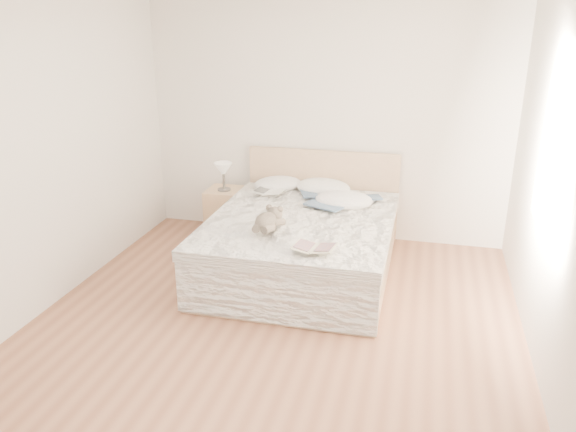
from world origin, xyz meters
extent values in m
cube|color=brown|center=(0.00, 0.00, 0.00)|extent=(4.00, 4.50, 0.00)
cube|color=silver|center=(0.00, 2.25, 1.35)|extent=(4.00, 0.02, 2.70)
cube|color=silver|center=(0.00, -2.25, 1.35)|extent=(4.00, 0.02, 2.70)
cube|color=silver|center=(-2.00, 0.00, 1.35)|extent=(0.02, 4.50, 2.70)
cube|color=silver|center=(2.00, 0.00, 1.35)|extent=(0.02, 4.50, 2.70)
cube|color=white|center=(1.99, 0.30, 1.45)|extent=(0.02, 1.30, 1.10)
cube|color=tan|center=(0.00, 1.15, 0.10)|extent=(1.68, 2.08, 0.20)
cube|color=white|center=(0.00, 1.15, 0.35)|extent=(1.60, 2.00, 0.30)
cube|color=white|center=(0.00, 1.10, 0.54)|extent=(1.72, 2.05, 0.10)
cube|color=tan|center=(0.00, 2.19, 0.50)|extent=(1.70, 0.06, 1.00)
cube|color=tan|center=(-1.03, 1.88, 0.28)|extent=(0.45, 0.40, 0.56)
cylinder|color=#4D4642|center=(-1.06, 1.85, 0.57)|extent=(0.14, 0.14, 0.02)
cylinder|color=#3D3934|center=(-1.06, 1.85, 0.68)|extent=(0.03, 0.03, 0.20)
cone|color=beige|center=(-1.06, 1.85, 0.80)|extent=(0.20, 0.20, 0.14)
ellipsoid|color=white|center=(-0.47, 1.98, 0.64)|extent=(0.65, 0.59, 0.16)
ellipsoid|color=white|center=(0.05, 1.98, 0.64)|extent=(0.65, 0.49, 0.18)
ellipsoid|color=white|center=(0.33, 1.60, 0.64)|extent=(0.59, 0.42, 0.18)
cube|color=white|center=(-0.49, 1.70, 0.63)|extent=(0.35, 0.27, 0.02)
cube|color=beige|center=(0.29, 0.34, 0.63)|extent=(0.38, 0.28, 0.02)
camera|label=1|loc=(1.11, -3.80, 2.45)|focal=35.00mm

